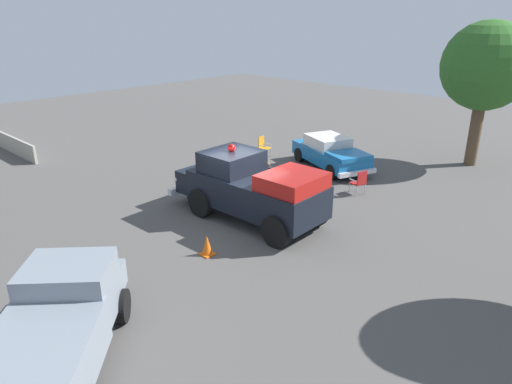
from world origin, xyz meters
The scene contains 10 objects.
ground_plane centered at (0.00, 0.00, 0.00)m, with size 60.00×60.00×0.00m, color #514F4C.
vintage_fire_truck centered at (-0.22, -0.29, 1.20)m, with size 6.00×2.43×2.59m.
classic_hot_rod centered at (1.13, -7.07, 0.75)m, with size 4.74×3.38×1.46m.
parked_pickup centered at (-2.52, 7.66, 0.99)m, with size 4.72×4.61×1.90m.
lawn_chair_near_truck centered at (1.16, -2.64, 0.59)m, with size 0.61×0.60×1.02m.
lawn_chair_by_car centered at (4.72, -6.29, 0.59)m, with size 0.57×0.58×1.02m.
lawn_chair_spare centered at (-1.72, -4.99, 0.59)m, with size 0.61×0.62×1.02m.
spectator_seated centered at (1.19, -2.77, 0.70)m, with size 0.49×0.61×1.29m.
oak_tree_left centered at (-3.46, -12.17, 4.58)m, with size 3.98×3.98×6.62m.
traffic_cone centered at (-1.06, 2.49, 0.31)m, with size 0.40×0.40×0.64m.
Camera 1 is at (-10.72, 10.55, 6.85)m, focal length 32.66 mm.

